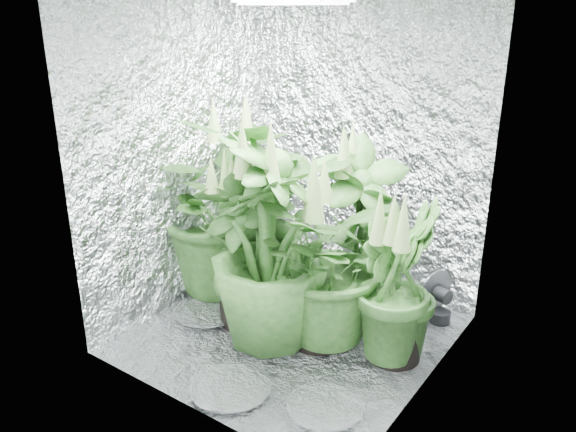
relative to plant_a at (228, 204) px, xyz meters
The scene contains 10 objects.
ground 0.90m from the plant_a, 17.25° to the right, with size 1.60×1.60×0.00m, color silver.
walls 0.76m from the plant_a, 17.25° to the right, with size 1.62×1.62×2.00m.
plant_a is the anchor object (origin of this frame).
plant_b 0.85m from the plant_a, 17.60° to the left, with size 0.78×0.78×1.15m.
plant_c 1.22m from the plant_a, ahead, with size 0.51×0.51×0.95m.
plant_d 0.66m from the plant_a, 30.06° to the right, with size 0.88×0.88×1.24m.
plant_e 0.82m from the plant_a, 12.13° to the right, with size 1.05×1.05×1.08m.
plant_f 0.43m from the plant_a, 39.03° to the right, with size 0.70×0.70×1.05m.
circulation_fan 1.41m from the plant_a, 19.04° to the left, with size 0.16×0.26×0.32m.
plant_label 0.80m from the plant_a, 29.72° to the right, with size 0.05×0.01×0.09m, color white.
Camera 1 is at (1.60, -2.31, 1.75)m, focal length 35.00 mm.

